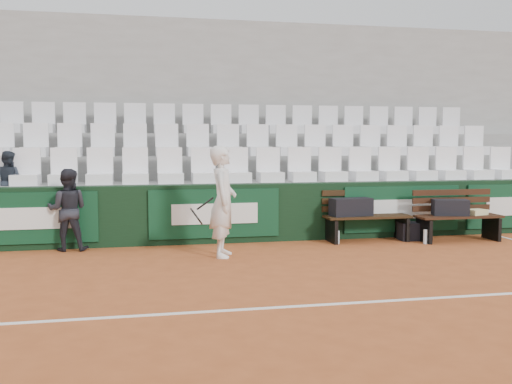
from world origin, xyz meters
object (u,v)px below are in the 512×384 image
at_px(sports_bag_right, 450,207).
at_px(water_bottle_far, 425,237).
at_px(bench_right, 458,228).
at_px(sports_bag_ground, 414,231).
at_px(ball_kid, 68,210).
at_px(water_bottle_near, 338,237).
at_px(spectator_c, 7,155).
at_px(bench_left, 367,228).
at_px(tennis_player, 223,202).
at_px(sports_bag_left, 351,207).

bearing_deg(sports_bag_right, water_bottle_far, -161.17).
height_order(bench_right, sports_bag_ground, bench_right).
xyz_separation_m(water_bottle_far, ball_kid, (-5.85, 0.61, 0.53)).
relative_size(bench_right, water_bottle_near, 6.69).
bearing_deg(ball_kid, spectator_c, -32.39).
height_order(bench_left, ball_kid, ball_kid).
relative_size(bench_left, spectator_c, 1.46).
relative_size(water_bottle_far, tennis_player, 0.15).
xyz_separation_m(sports_bag_right, spectator_c, (-7.44, 1.18, 0.92)).
height_order(bench_right, ball_kid, ball_kid).
height_order(bench_left, sports_bag_right, sports_bag_right).
bearing_deg(tennis_player, sports_bag_left, 19.71).
distance_m(sports_bag_ground, water_bottle_near, 1.45).
bearing_deg(bench_right, tennis_player, -172.80).
distance_m(water_bottle_far, spectator_c, 7.15).
relative_size(bench_left, water_bottle_far, 6.09).
height_order(sports_bag_left, water_bottle_near, sports_bag_left).
xyz_separation_m(sports_bag_right, sports_bag_ground, (-0.57, 0.21, -0.43)).
distance_m(bench_left, water_bottle_far, 0.98).
bearing_deg(sports_bag_ground, tennis_player, -167.63).
height_order(water_bottle_near, water_bottle_far, water_bottle_far).
xyz_separation_m(bench_right, ball_kid, (-6.56, 0.44, 0.43)).
relative_size(sports_bag_right, water_bottle_near, 2.65).
height_order(bench_left, tennis_player, tennis_player).
bearing_deg(water_bottle_far, sports_bag_ground, 91.41).
distance_m(bench_right, ball_kid, 6.59).
xyz_separation_m(sports_bag_ground, spectator_c, (-6.87, 0.96, 1.36)).
distance_m(sports_bag_ground, spectator_c, 7.07).
height_order(sports_bag_right, water_bottle_near, sports_bag_right).
distance_m(bench_right, spectator_c, 7.79).
distance_m(water_bottle_far, tennis_player, 3.60).
height_order(bench_left, sports_bag_ground, bench_left).
bearing_deg(bench_right, sports_bag_ground, 161.99).
xyz_separation_m(sports_bag_ground, water_bottle_near, (-1.44, -0.10, -0.04)).
height_order(water_bottle_near, tennis_player, tennis_player).
bearing_deg(water_bottle_near, sports_bag_ground, 3.99).
distance_m(sports_bag_right, water_bottle_near, 2.07).
distance_m(tennis_player, spectator_c, 3.85).
bearing_deg(ball_kid, sports_bag_right, -179.83).
relative_size(bench_right, sports_bag_ground, 2.94).
relative_size(water_bottle_near, water_bottle_far, 0.91).
bearing_deg(sports_bag_right, spectator_c, 171.00).
bearing_deg(bench_right, ball_kid, 176.15).
xyz_separation_m(bench_left, bench_right, (1.57, -0.29, 0.00)).
bearing_deg(ball_kid, bench_right, -179.92).
bearing_deg(water_bottle_near, water_bottle_far, -11.87).
bearing_deg(spectator_c, water_bottle_far, -172.06).
xyz_separation_m(water_bottle_far, spectator_c, (-6.88, 1.37, 1.39)).
height_order(sports_bag_right, water_bottle_far, sports_bag_right).
xyz_separation_m(bench_right, sports_bag_right, (-0.15, 0.02, 0.36)).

